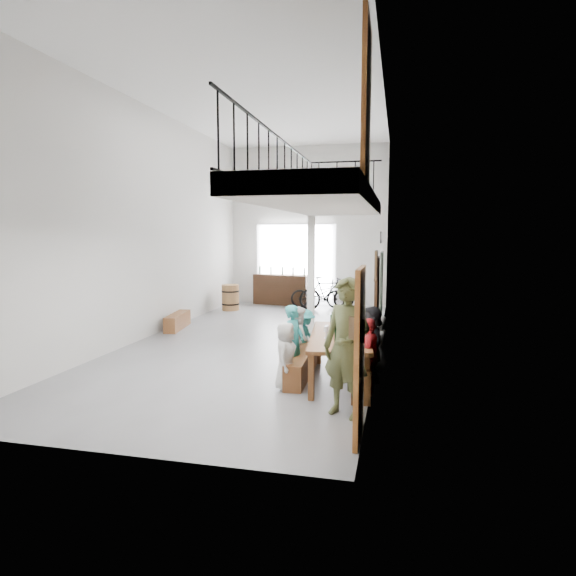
% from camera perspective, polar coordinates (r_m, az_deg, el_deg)
% --- Properties ---
extents(floor, '(12.00, 12.00, 0.00)m').
position_cam_1_polar(floor, '(11.38, -3.38, -6.20)').
color(floor, slate).
rests_on(floor, ground).
extents(room_walls, '(12.00, 12.00, 12.00)m').
position_cam_1_polar(room_walls, '(11.15, -3.50, 11.92)').
color(room_walls, silver).
rests_on(room_walls, ground).
extents(gateway_portal, '(2.80, 0.08, 2.80)m').
position_cam_1_polar(gateway_portal, '(16.99, 0.92, 2.80)').
color(gateway_portal, white).
rests_on(gateway_portal, ground).
extents(right_wall_decor, '(0.07, 8.28, 5.07)m').
position_cam_1_polar(right_wall_decor, '(8.82, 10.11, 1.47)').
color(right_wall_decor, '#9F5F25').
rests_on(right_wall_decor, ground).
extents(balcony, '(1.52, 5.62, 4.00)m').
position_cam_1_polar(balcony, '(7.62, 4.29, 9.95)').
color(balcony, white).
rests_on(balcony, ground).
extents(tasting_table, '(1.24, 2.50, 0.79)m').
position_cam_1_polar(tasting_table, '(8.24, 6.18, -6.12)').
color(tasting_table, brown).
rests_on(tasting_table, ground).
extents(bench_inner, '(0.34, 1.88, 0.43)m').
position_cam_1_polar(bench_inner, '(8.54, 1.67, -9.03)').
color(bench_inner, brown).
rests_on(bench_inner, ground).
extents(bench_wall, '(0.44, 2.21, 0.51)m').
position_cam_1_polar(bench_wall, '(8.25, 8.67, -9.38)').
color(bench_wall, brown).
rests_on(bench_wall, ground).
extents(tableware, '(0.53, 1.36, 0.35)m').
position_cam_1_polar(tableware, '(8.25, 6.16, -4.58)').
color(tableware, black).
rests_on(tableware, tasting_table).
extents(side_bench, '(0.52, 1.45, 0.40)m').
position_cam_1_polar(side_bench, '(13.01, -12.96, -3.84)').
color(side_bench, brown).
rests_on(side_bench, ground).
extents(oak_barrel, '(0.57, 0.57, 0.84)m').
position_cam_1_polar(oak_barrel, '(15.76, -6.84, -1.12)').
color(oak_barrel, brown).
rests_on(oak_barrel, ground).
extents(serving_counter, '(2.07, 0.89, 1.06)m').
position_cam_1_polar(serving_counter, '(16.89, -0.72, -0.19)').
color(serving_counter, '#311C0E').
rests_on(serving_counter, ground).
extents(counter_bottles, '(1.73, 0.37, 0.28)m').
position_cam_1_polar(counter_bottles, '(16.81, -0.73, 2.06)').
color(counter_bottles, black).
rests_on(counter_bottles, serving_counter).
extents(guest_left_a, '(0.35, 0.54, 1.09)m').
position_cam_1_polar(guest_left_a, '(7.78, -0.28, -8.06)').
color(guest_left_a, beige).
rests_on(guest_left_a, ground).
extents(guest_left_b, '(0.38, 0.51, 1.29)m').
position_cam_1_polar(guest_left_b, '(8.27, 0.72, -6.47)').
color(guest_left_b, teal).
rests_on(guest_left_b, ground).
extents(guest_left_c, '(0.61, 0.69, 1.19)m').
position_cam_1_polar(guest_left_c, '(8.76, 1.33, -6.06)').
color(guest_left_c, beige).
rests_on(guest_left_c, ground).
extents(guest_left_d, '(0.58, 0.77, 1.06)m').
position_cam_1_polar(guest_left_d, '(9.22, 2.05, -5.83)').
color(guest_left_d, teal).
rests_on(guest_left_d, ground).
extents(guest_right_a, '(0.36, 0.73, 1.21)m').
position_cam_1_polar(guest_right_a, '(7.62, 9.62, -8.01)').
color(guest_right_a, red).
rests_on(guest_right_a, ground).
extents(guest_right_b, '(0.68, 1.25, 1.29)m').
position_cam_1_polar(guest_right_b, '(8.31, 9.82, -6.52)').
color(guest_right_b, black).
rests_on(guest_right_b, ground).
extents(guest_right_c, '(0.34, 0.52, 1.03)m').
position_cam_1_polar(guest_right_c, '(8.96, 10.68, -6.41)').
color(guest_right_c, beige).
rests_on(guest_right_c, ground).
extents(host_standing, '(0.83, 0.71, 1.91)m').
position_cam_1_polar(host_standing, '(6.63, 6.95, -7.02)').
color(host_standing, '#515831').
rests_on(host_standing, ground).
extents(potted_plant, '(0.43, 0.39, 0.42)m').
position_cam_1_polar(potted_plant, '(11.76, 9.41, -4.81)').
color(potted_plant, '#1F4A1B').
rests_on(potted_plant, ground).
extents(bicycle_near, '(1.89, 0.83, 0.96)m').
position_cam_1_polar(bicycle_near, '(16.10, 3.57, -0.71)').
color(bicycle_near, black).
rests_on(bicycle_near, ground).
extents(bicycle_far, '(1.89, 1.04, 1.09)m').
position_cam_1_polar(bicycle_far, '(15.76, 4.63, -0.64)').
color(bicycle_far, black).
rests_on(bicycle_far, ground).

